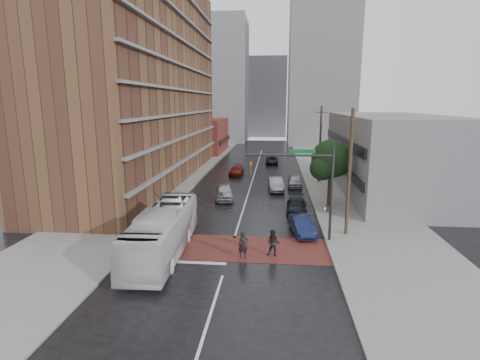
% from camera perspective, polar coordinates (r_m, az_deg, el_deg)
% --- Properties ---
extents(ground, '(160.00, 160.00, 0.00)m').
position_cam_1_polar(ground, '(27.31, -1.47, -10.69)').
color(ground, black).
rests_on(ground, ground).
extents(crosswalk, '(14.00, 5.00, 0.02)m').
position_cam_1_polar(crosswalk, '(27.76, -1.34, -10.28)').
color(crosswalk, maroon).
rests_on(crosswalk, ground).
extents(sidewalk_west, '(9.00, 90.00, 0.15)m').
position_cam_1_polar(sidewalk_west, '(53.16, -10.56, 0.31)').
color(sidewalk_west, gray).
rests_on(sidewalk_west, ground).
extents(sidewalk_east, '(9.00, 90.00, 0.15)m').
position_cam_1_polar(sidewalk_east, '(51.79, 14.71, -0.18)').
color(sidewalk_east, gray).
rests_on(sidewalk_east, ground).
extents(apartment_block, '(10.00, 44.00, 28.00)m').
position_cam_1_polar(apartment_block, '(52.07, -14.21, 15.33)').
color(apartment_block, brown).
rests_on(apartment_block, ground).
extents(storefront_west, '(8.00, 16.00, 7.00)m').
position_cam_1_polar(storefront_west, '(80.78, -5.34, 6.76)').
color(storefront_west, maroon).
rests_on(storefront_west, ground).
extents(building_east, '(11.00, 26.00, 9.00)m').
position_cam_1_polar(building_east, '(47.37, 21.92, 3.71)').
color(building_east, gray).
rests_on(building_east, ground).
extents(distant_tower_west, '(18.00, 16.00, 32.00)m').
position_cam_1_polar(distant_tower_west, '(104.61, -4.05, 14.76)').
color(distant_tower_west, gray).
rests_on(distant_tower_west, ground).
extents(distant_tower_east, '(16.00, 14.00, 36.00)m').
position_cam_1_polar(distant_tower_east, '(97.96, 12.35, 15.91)').
color(distant_tower_east, gray).
rests_on(distant_tower_east, ground).
extents(distant_tower_center, '(12.00, 10.00, 24.00)m').
position_cam_1_polar(distant_tower_center, '(120.11, 4.11, 12.45)').
color(distant_tower_center, gray).
rests_on(distant_tower_center, ground).
extents(street_tree, '(4.20, 4.10, 6.90)m').
position_cam_1_polar(street_tree, '(37.91, 13.66, 2.78)').
color(street_tree, '#332319').
rests_on(street_tree, ground).
extents(signal_mast, '(6.50, 0.30, 7.20)m').
position_cam_1_polar(signal_mast, '(28.27, 10.96, -0.08)').
color(signal_mast, '#2D2D33').
rests_on(signal_mast, ground).
extents(utility_pole_near, '(1.60, 0.26, 10.00)m').
position_cam_1_polar(utility_pole_near, '(30.07, 16.33, 1.15)').
color(utility_pole_near, '#473321').
rests_on(utility_pole_near, ground).
extents(utility_pole_far, '(1.60, 0.26, 10.00)m').
position_cam_1_polar(utility_pole_far, '(49.66, 12.11, 5.37)').
color(utility_pole_far, '#473321').
rests_on(utility_pole_far, ground).
extents(transit_bus, '(3.22, 11.92, 3.29)m').
position_cam_1_polar(transit_bus, '(26.73, -11.64, -7.67)').
color(transit_bus, silver).
rests_on(transit_bus, ground).
extents(pedestrian_a, '(0.79, 0.62, 1.88)m').
position_cam_1_polar(pedestrian_a, '(25.74, 0.48, -9.85)').
color(pedestrian_a, black).
rests_on(pedestrian_a, ground).
extents(pedestrian_b, '(1.08, 0.94, 1.90)m').
position_cam_1_polar(pedestrian_b, '(26.09, 5.08, -9.58)').
color(pedestrian_b, black).
rests_on(pedestrian_b, ground).
extents(car_travel_a, '(2.66, 5.18, 1.69)m').
position_cam_1_polar(car_travel_a, '(40.96, -2.41, -1.80)').
color(car_travel_a, '#A5A7AD').
rests_on(car_travel_a, ground).
extents(car_travel_b, '(2.15, 4.90, 1.57)m').
position_cam_1_polar(car_travel_b, '(45.25, 5.47, -0.61)').
color(car_travel_b, '#979A9E').
rests_on(car_travel_b, ground).
extents(car_travel_c, '(2.09, 4.58, 1.30)m').
position_cam_1_polar(car_travel_c, '(54.63, -0.54, 1.43)').
color(car_travel_c, maroon).
rests_on(car_travel_c, ground).
extents(suv_travel, '(2.14, 4.55, 1.26)m').
position_cam_1_polar(suv_travel, '(64.80, 4.88, 3.00)').
color(suv_travel, black).
rests_on(suv_travel, ground).
extents(car_parked_near, '(2.14, 4.51, 1.43)m').
position_cam_1_polar(car_parked_near, '(30.71, 9.44, -6.85)').
color(car_parked_near, '#131B43').
rests_on(car_parked_near, ground).
extents(car_parked_mid, '(2.12, 4.79, 1.37)m').
position_cam_1_polar(car_parked_mid, '(36.44, 8.62, -3.89)').
color(car_parked_mid, black).
rests_on(car_parked_mid, ground).
extents(car_parked_far, '(1.89, 4.45, 1.50)m').
position_cam_1_polar(car_parked_far, '(47.61, 8.39, -0.11)').
color(car_parked_far, '#94959B').
rests_on(car_parked_far, ground).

